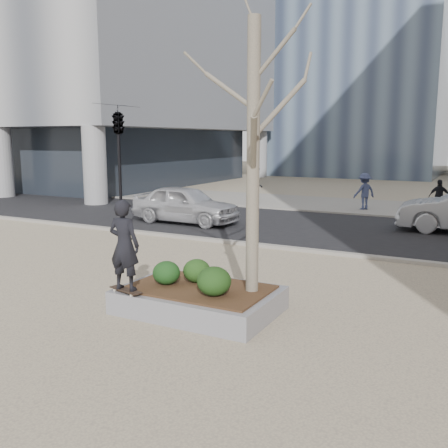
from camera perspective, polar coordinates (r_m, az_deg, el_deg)
The scene contains 16 objects.
ground at distance 10.51m, azimuth -7.61°, elevation -8.97°, with size 120.00×120.00×0.00m, color tan.
street at distance 19.29m, azimuth 9.83°, elevation -0.40°, with size 60.00×8.00×0.02m, color black.
far_sidewalk at distance 25.97m, azimuth 14.64°, elevation 2.02°, with size 60.00×6.00×0.02m, color gray.
planter at distance 9.92m, azimuth -2.87°, elevation -8.68°, with size 3.00×2.00×0.45m, color gray.
planter_mulch at distance 9.85m, azimuth -2.88°, elevation -7.32°, with size 2.70×1.70×0.04m, color #382314.
sycamore_tree at distance 9.23m, azimuth 3.39°, elevation 12.41°, with size 2.80×2.80×6.60m, color gray, non-canonical shape.
shrub_left at distance 10.03m, azimuth -6.60°, elevation -5.55°, with size 0.55×0.55×0.47m, color #133C16.
shrub_middle at distance 10.12m, azimuth -3.13°, elevation -5.35°, with size 0.55×0.55×0.47m, color #1E3E13.
shrub_right at distance 9.26m, azimuth -1.14°, elevation -6.55°, with size 0.64×0.64×0.54m, color #1C3E13.
skateboard at distance 9.76m, azimuth -11.16°, elevation -7.55°, with size 0.78×0.20×0.07m, color black, non-canonical shape.
skateboarder at distance 9.54m, azimuth -11.34°, elevation -2.38°, with size 0.63×0.41×1.73m, color black.
police_car at distance 19.97m, azimuth -4.45°, elevation 2.27°, with size 1.78×4.42×1.50m, color silver.
pedestrian_a at distance 26.34m, azimuth 3.71°, elevation 4.48°, with size 0.90×0.70×1.86m, color black.
pedestrian_b at distance 24.63m, azimuth 15.74°, elevation 3.61°, with size 1.11×0.64×1.72m, color #363E61.
pedestrian_c at distance 24.37m, azimuth 23.39°, elevation 2.89°, with size 0.90×0.37×1.53m, color black.
traffic_light_near at distance 17.80m, azimuth -11.82°, elevation 5.97°, with size 0.60×2.48×4.50m, color black, non-canonical shape.
Camera 1 is at (5.82, -8.08, 3.36)m, focal length 40.00 mm.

